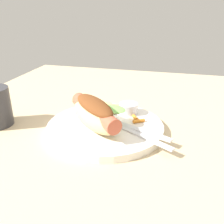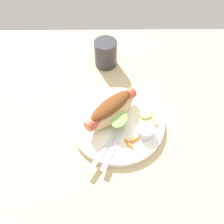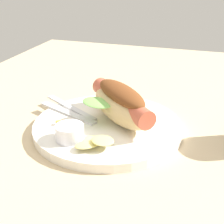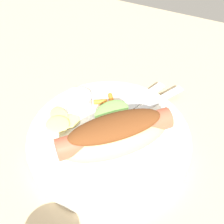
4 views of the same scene
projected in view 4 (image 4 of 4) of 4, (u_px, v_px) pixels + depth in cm
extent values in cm
cube|color=tan|center=(127.00, 156.00, 52.61)|extent=(120.00, 90.00, 1.80)
cylinder|color=white|center=(109.00, 139.00, 52.88)|extent=(26.53, 26.53, 1.60)
ellipsoid|color=#DBB77A|center=(115.00, 137.00, 48.58)|extent=(16.57, 16.39, 5.52)
cylinder|color=#C1563D|center=(115.00, 133.00, 47.88)|extent=(14.98, 14.74, 3.28)
ellipsoid|color=brown|center=(115.00, 127.00, 46.80)|extent=(13.63, 13.47, 2.70)
ellipsoid|color=#7FC65B|center=(112.00, 112.00, 50.63)|extent=(6.49, 7.28, 0.65)
cylinder|color=white|center=(78.00, 101.00, 55.85)|extent=(4.64, 4.64, 2.57)
cube|color=silver|center=(142.00, 109.00, 56.08)|extent=(7.15, 10.92, 0.40)
cube|color=silver|center=(176.00, 93.00, 58.86)|extent=(1.89, 2.91, 0.40)
cube|color=silver|center=(175.00, 92.00, 59.11)|extent=(1.89, 2.91, 0.40)
cube|color=silver|center=(173.00, 90.00, 59.36)|extent=(1.89, 2.91, 0.40)
cube|color=silver|center=(136.00, 103.00, 57.09)|extent=(6.81, 13.60, 0.36)
ellipsoid|color=#DDCF76|center=(70.00, 121.00, 54.13)|extent=(4.35, 4.68, 0.50)
ellipsoid|color=#DDCF76|center=(59.00, 115.00, 54.36)|extent=(5.06, 4.99, 0.82)
ellipsoid|color=#DDCF76|center=(58.00, 124.00, 52.38)|extent=(4.98, 4.80, 0.93)
cylinder|color=orange|center=(111.00, 100.00, 57.30)|extent=(2.26, 2.82, 0.81)
cylinder|color=orange|center=(100.00, 102.00, 57.03)|extent=(2.51, 1.88, 0.80)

